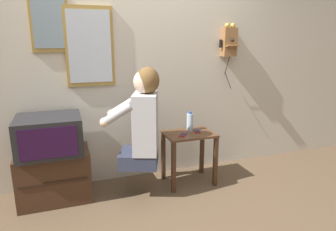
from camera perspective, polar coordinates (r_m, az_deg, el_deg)
name	(u,v)px	position (r m, az deg, el deg)	size (l,w,h in m)	color
wall_back	(138,64)	(3.26, -5.79, 9.80)	(6.80, 0.05, 2.55)	beige
side_table	(189,145)	(3.23, 4.02, -5.63)	(0.52, 0.38, 0.56)	#51331E
person	(143,120)	(2.83, -4.77, -0.78)	(0.60, 0.53, 0.95)	#2D3347
tv_stand	(55,176)	(3.14, -20.78, -10.70)	(0.66, 0.41, 0.49)	#422819
television	(50,135)	(2.98, -21.64, -3.45)	(0.57, 0.50, 0.35)	#232326
wall_phone_antique	(229,41)	(3.57, 11.53, 13.68)	(0.20, 0.18, 0.74)	olive
framed_picture	(49,23)	(3.13, -21.64, 15.98)	(0.35, 0.03, 0.53)	olive
wall_mirror	(90,47)	(3.13, -14.69, 12.57)	(0.47, 0.03, 0.78)	olive
cell_phone_held	(183,135)	(3.11, 2.86, -3.65)	(0.12, 0.14, 0.01)	maroon
cell_phone_spare	(197,131)	(3.24, 5.64, -2.94)	(0.10, 0.14, 0.01)	maroon
water_bottle	(190,122)	(3.25, 4.20, -1.19)	(0.07, 0.07, 0.21)	#ADC6DB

